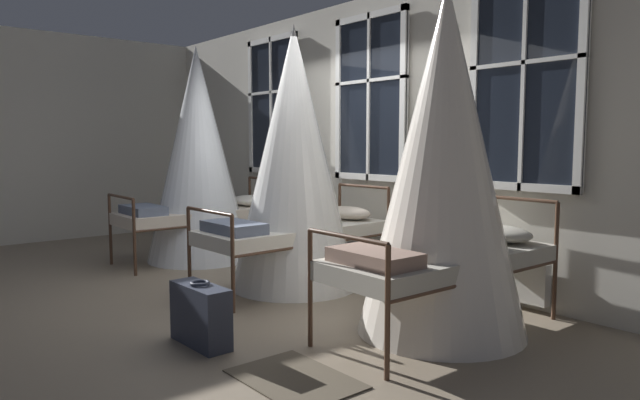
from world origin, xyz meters
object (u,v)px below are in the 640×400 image
(cot_first, at_px, (198,157))
(cot_second, at_px, (294,162))
(cot_third, at_px, (444,167))
(suitcase_dark, at_px, (201,315))

(cot_first, height_order, cot_second, cot_first)
(cot_first, xyz_separation_m, cot_third, (3.73, 0.09, 0.00))
(cot_second, height_order, suitcase_dark, cot_second)
(cot_third, bearing_deg, cot_second, 90.78)
(cot_first, bearing_deg, cot_second, -86.62)
(cot_third, bearing_deg, suitcase_dark, 150.04)
(cot_second, height_order, cot_third, cot_third)
(cot_second, xyz_separation_m, suitcase_dark, (0.94, -1.57, -1.04))
(cot_first, height_order, suitcase_dark, cot_first)
(cot_first, distance_m, cot_third, 3.74)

